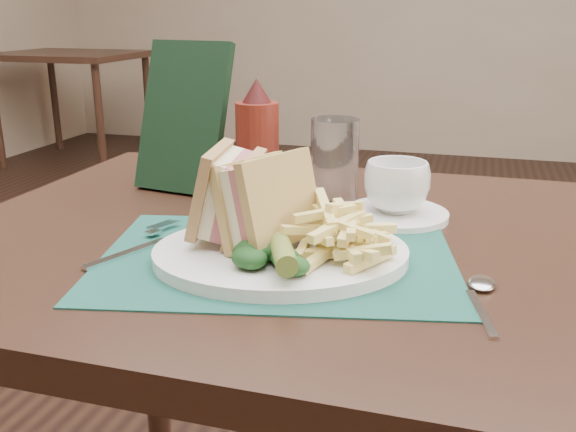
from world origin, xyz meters
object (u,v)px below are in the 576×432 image
at_px(saucer, 395,214).
at_px(table_bg_left, 75,108).
at_px(sandwich_half_a, 210,192).
at_px(placemat, 277,258).
at_px(coffee_cup, 397,187).
at_px(ketchup_bottle, 257,140).
at_px(sandwich_half_b, 254,197).
at_px(check_presenter, 184,117).
at_px(plate, 281,254).
at_px(drinking_glass, 334,162).

bearing_deg(saucer, table_bg_left, 131.04).
xyz_separation_m(sandwich_half_a, saucer, (0.20, 0.19, -0.07)).
distance_m(placemat, coffee_cup, 0.23).
relative_size(table_bg_left, ketchup_bottle, 4.84).
relative_size(sandwich_half_b, check_presenter, 0.47).
xyz_separation_m(sandwich_half_a, ketchup_bottle, (-0.02, 0.23, 0.02)).
distance_m(table_bg_left, plate, 4.01).
height_order(table_bg_left, check_presenter, check_presenter).
bearing_deg(sandwich_half_b, table_bg_left, 151.72).
distance_m(placemat, saucer, 0.23).
bearing_deg(table_bg_left, sandwich_half_b, -52.36).
relative_size(drinking_glass, check_presenter, 0.54).
height_order(ketchup_bottle, check_presenter, check_presenter).
bearing_deg(table_bg_left, coffee_cup, -48.96).
relative_size(plate, ketchup_bottle, 1.61).
xyz_separation_m(saucer, ketchup_bottle, (-0.22, 0.04, 0.09)).
bearing_deg(placemat, sandwich_half_b, 173.89).
bearing_deg(placemat, saucer, 60.10).
xyz_separation_m(sandwich_half_a, coffee_cup, (0.20, 0.19, -0.03)).
xyz_separation_m(sandwich_half_a, sandwich_half_b, (0.06, -0.01, -0.00)).
distance_m(table_bg_left, drinking_glass, 3.84).
distance_m(sandwich_half_b, check_presenter, 0.34).
relative_size(placemat, ketchup_bottle, 2.26).
xyz_separation_m(plate, sandwich_half_a, (-0.09, 0.01, 0.06)).
xyz_separation_m(sandwich_half_b, saucer, (0.14, 0.20, -0.07)).
bearing_deg(coffee_cup, sandwich_half_a, -136.50).
bearing_deg(drinking_glass, coffee_cup, -22.77).
bearing_deg(table_bg_left, saucer, -48.96).
bearing_deg(coffee_cup, sandwich_half_b, -126.13).
bearing_deg(check_presenter, coffee_cup, -1.04).
xyz_separation_m(plate, ketchup_bottle, (-0.11, 0.24, 0.08)).
xyz_separation_m(placemat, check_presenter, (-0.24, 0.26, 0.12)).
bearing_deg(saucer, check_presenter, 170.00).
xyz_separation_m(drinking_glass, ketchup_bottle, (-0.12, -0.00, 0.03)).
bearing_deg(placemat, table_bg_left, 127.94).
distance_m(table_bg_left, placemat, 4.00).
height_order(saucer, check_presenter, check_presenter).
height_order(sandwich_half_a, ketchup_bottle, ketchup_bottle).
height_order(placemat, drinking_glass, drinking_glass).
bearing_deg(drinking_glass, check_presenter, 175.36).
distance_m(drinking_glass, check_presenter, 0.26).
xyz_separation_m(placemat, sandwich_half_b, (-0.03, 0.00, 0.07)).
distance_m(placemat, check_presenter, 0.37).
bearing_deg(ketchup_bottle, placemat, -65.91).
distance_m(sandwich_half_a, coffee_cup, 0.28).
height_order(table_bg_left, sandwich_half_b, sandwich_half_b).
relative_size(sandwich_half_b, drinking_glass, 0.87).
bearing_deg(plate, sandwich_half_a, 153.46).
height_order(table_bg_left, placemat, placemat).
distance_m(plate, ketchup_bottle, 0.28).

